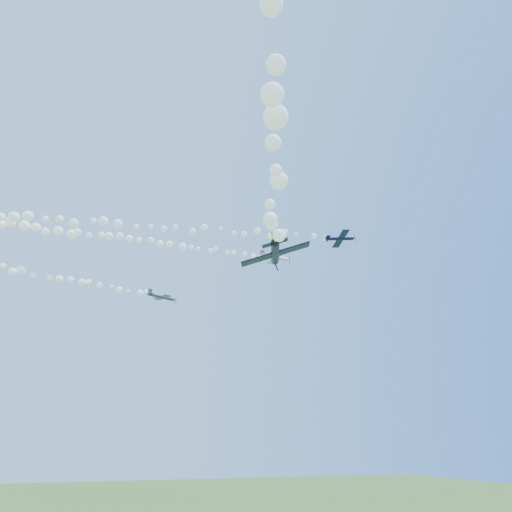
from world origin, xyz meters
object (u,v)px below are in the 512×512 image
object	(u,v)px
plane_navy	(340,238)
plane_grey	(162,297)
plane_white	(275,257)
plane_black	(275,253)

from	to	relation	value
plane_navy	plane_grey	distance (m)	38.90
plane_white	plane_navy	xyz separation A→B (m)	(7.92, -13.99, -0.75)
plane_grey	plane_black	world-z (taller)	plane_grey
plane_white	plane_black	distance (m)	43.86
plane_navy	plane_grey	bearing A→B (deg)	151.35
plane_grey	plane_navy	bearing A→B (deg)	-54.38
plane_white	plane_navy	size ratio (longest dim) A/B	1.06
plane_white	plane_grey	bearing A→B (deg)	157.09
plane_grey	plane_white	bearing A→B (deg)	-39.79
plane_navy	plane_white	bearing A→B (deg)	129.18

